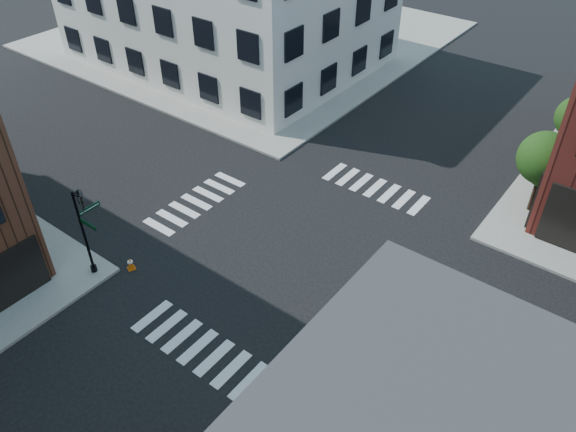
{
  "coord_description": "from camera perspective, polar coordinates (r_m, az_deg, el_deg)",
  "views": [
    {
      "loc": [
        11.7,
        -16.37,
        17.96
      ],
      "look_at": [
        -0.37,
        -0.54,
        2.5
      ],
      "focal_mm": 35.0,
      "sensor_mm": 36.0,
      "label": 1
    }
  ],
  "objects": [
    {
      "name": "traffic_cone",
      "position": [
        27.03,
        -15.71,
        -4.67
      ],
      "size": [
        0.46,
        0.46,
        0.65
      ],
      "rotation": [
        0.0,
        0.0,
        -0.4
      ],
      "color": "#DF5B09",
      "rests_on": "ground"
    },
    {
      "name": "box_truck",
      "position": [
        20.7,
        16.24,
        -15.73
      ],
      "size": [
        7.74,
        2.7,
        3.45
      ],
      "rotation": [
        0.0,
        0.0,
        -0.05
      ],
      "color": "silver",
      "rests_on": "ground"
    },
    {
      "name": "ground",
      "position": [
        26.97,
        1.32,
        -3.93
      ],
      "size": [
        120.0,
        120.0,
        0.0
      ],
      "primitive_type": "plane",
      "color": "black",
      "rests_on": "ground"
    },
    {
      "name": "sidewalk_nw",
      "position": [
        52.78,
        -3.82,
        17.95
      ],
      "size": [
        30.0,
        30.0,
        0.15
      ],
      "primitive_type": "cube",
      "color": "gray",
      "rests_on": "ground"
    },
    {
      "name": "signal_pole",
      "position": [
        25.72,
        -19.95,
        -0.77
      ],
      "size": [
        1.29,
        1.24,
        4.6
      ],
      "color": "black",
      "rests_on": "ground"
    },
    {
      "name": "tree_near",
      "position": [
        30.5,
        24.67,
        5.09
      ],
      "size": [
        2.69,
        2.69,
        4.49
      ],
      "color": "black",
      "rests_on": "ground"
    }
  ]
}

